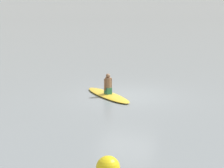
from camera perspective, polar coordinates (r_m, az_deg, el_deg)
The scene contains 4 objects.
ground_plane at distance 17.70m, azimuth 2.17°, elevation -1.66°, with size 400.00×400.00×0.00m, color gray.
surfboard at distance 17.57m, azimuth -0.57°, elevation -1.57°, with size 3.15×0.78×0.12m, color gold.
person_paddler at distance 17.46m, azimuth -0.57°, elevation -0.10°, with size 0.38×0.37×0.90m.
buoy_marker at distance 10.03m, azimuth -0.57°, elevation -11.72°, with size 0.59×0.59×0.59m, color yellow.
Camera 1 is at (-4.98, 16.38, 4.51)m, focal length 64.81 mm.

